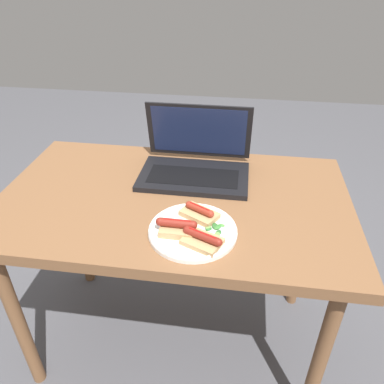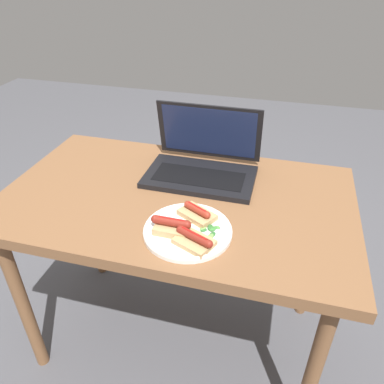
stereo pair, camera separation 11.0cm
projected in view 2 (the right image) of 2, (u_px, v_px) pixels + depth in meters
name	position (u px, v px, depth m)	size (l,w,h in m)	color
ground_plane	(180.00, 333.00, 1.57)	(6.00, 6.00, 0.00)	#4C4C51
desk	(177.00, 215.00, 1.23)	(1.11, 0.66, 0.70)	brown
laptop	(203.00, 164.00, 1.28)	(0.37, 0.26, 0.22)	black
plate	(188.00, 230.00, 1.03)	(0.25, 0.25, 0.02)	white
sausage_toast_left	(172.00, 226.00, 1.01)	(0.11, 0.07, 0.05)	tan
sausage_toast_middle	(197.00, 213.00, 1.07)	(0.12, 0.11, 0.04)	tan
sausage_toast_right	(194.00, 240.00, 0.97)	(0.12, 0.10, 0.04)	tan
salad_pile	(210.00, 231.00, 1.01)	(0.06, 0.07, 0.01)	#2D662D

